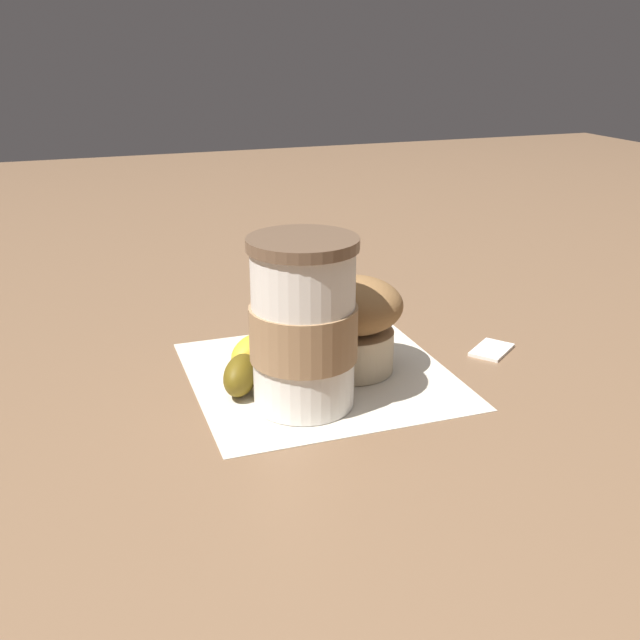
{
  "coord_description": "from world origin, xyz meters",
  "views": [
    {
      "loc": [
        -0.62,
        0.23,
        0.31
      ],
      "look_at": [
        0.0,
        0.0,
        0.06
      ],
      "focal_mm": 42.0,
      "sensor_mm": 36.0,
      "label": 1
    }
  ],
  "objects": [
    {
      "name": "muffin",
      "position": [
        0.0,
        -0.03,
        0.05
      ],
      "size": [
        0.1,
        0.1,
        0.09
      ],
      "color": "beige",
      "rests_on": "paper_napkin"
    },
    {
      "name": "paper_napkin",
      "position": [
        0.0,
        0.0,
        0.0
      ],
      "size": [
        0.25,
        0.25,
        0.0
      ],
      "primitive_type": "cube",
      "rotation": [
        0.0,
        0.0,
        -0.01
      ],
      "color": "beige",
      "rests_on": "ground_plane"
    },
    {
      "name": "banana",
      "position": [
        0.03,
        0.05,
        0.02
      ],
      "size": [
        0.13,
        0.13,
        0.04
      ],
      "color": "gold",
      "rests_on": "paper_napkin"
    },
    {
      "name": "sugar_packet",
      "position": [
        -0.01,
        -0.19,
        0.0
      ],
      "size": [
        0.06,
        0.06,
        0.01
      ],
      "primitive_type": "cube",
      "rotation": [
        0.0,
        0.0,
        2.21
      ],
      "color": "white",
      "rests_on": "ground_plane"
    },
    {
      "name": "coffee_cup",
      "position": [
        -0.05,
        0.03,
        0.08
      ],
      "size": [
        0.09,
        0.09,
        0.15
      ],
      "color": "silver",
      "rests_on": "paper_napkin"
    },
    {
      "name": "ground_plane",
      "position": [
        0.0,
        0.0,
        0.0
      ],
      "size": [
        3.0,
        3.0,
        0.0
      ],
      "primitive_type": "plane",
      "color": "brown"
    }
  ]
}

